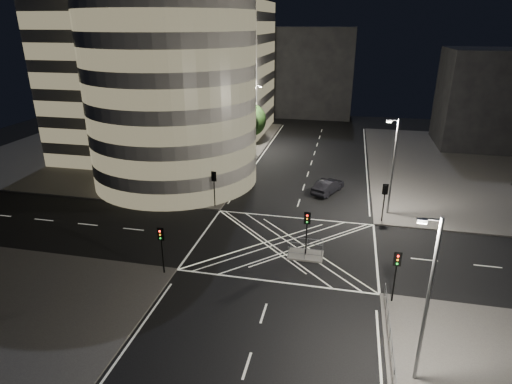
% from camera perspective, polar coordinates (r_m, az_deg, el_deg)
% --- Properties ---
extents(ground, '(120.00, 120.00, 0.00)m').
position_cam_1_polar(ground, '(39.22, 3.92, -7.09)').
color(ground, black).
rests_on(ground, ground).
extents(sidewalk_far_left, '(42.00, 42.00, 0.15)m').
position_cam_1_polar(sidewalk_far_left, '(72.23, -16.09, 5.79)').
color(sidewalk_far_left, '#4E4B49').
rests_on(sidewalk_far_left, ground).
extents(central_island, '(3.00, 2.00, 0.15)m').
position_cam_1_polar(central_island, '(37.69, 6.61, -8.35)').
color(central_island, slate).
rests_on(central_island, ground).
extents(office_tower_curved, '(30.00, 29.00, 27.20)m').
position_cam_1_polar(office_tower_curved, '(58.93, -13.83, 15.08)').
color(office_tower_curved, gray).
rests_on(office_tower_curved, sidewalk_far_left).
extents(office_block_rear, '(24.00, 16.00, 22.00)m').
position_cam_1_polar(office_block_rear, '(80.98, -7.30, 16.09)').
color(office_block_rear, gray).
rests_on(office_block_rear, sidewalk_far_left).
extents(building_right_far, '(14.00, 12.00, 15.00)m').
position_cam_1_polar(building_right_far, '(77.87, 28.58, 10.87)').
color(building_right_far, black).
rests_on(building_right_far, sidewalk_far_right).
extents(building_far_end, '(18.00, 8.00, 18.00)m').
position_cam_1_polar(building_far_end, '(92.99, 7.12, 15.48)').
color(building_far_end, black).
rests_on(building_far_end, ground).
extents(tree_a, '(4.01, 4.01, 6.61)m').
position_cam_1_polar(tree_a, '(47.89, -6.83, 4.03)').
color(tree_a, black).
rests_on(tree_a, sidewalk_far_left).
extents(tree_b, '(4.62, 4.62, 7.54)m').
position_cam_1_polar(tree_b, '(53.19, -4.78, 6.56)').
color(tree_b, black).
rests_on(tree_b, sidewalk_far_left).
extents(tree_c, '(4.37, 4.37, 7.53)m').
position_cam_1_polar(tree_c, '(58.74, -3.08, 8.19)').
color(tree_c, black).
rests_on(tree_c, sidewalk_far_left).
extents(tree_d, '(4.48, 4.48, 7.17)m').
position_cam_1_polar(tree_d, '(64.49, -1.66, 9.06)').
color(tree_d, black).
rests_on(tree_d, sidewalk_far_left).
extents(tree_e, '(4.43, 4.43, 6.46)m').
position_cam_1_polar(tree_e, '(70.34, -0.47, 9.57)').
color(tree_e, black).
rests_on(tree_e, sidewalk_far_left).
extents(traffic_signal_fl, '(0.55, 0.22, 4.00)m').
position_cam_1_polar(traffic_signal_fl, '(45.90, -5.61, 1.28)').
color(traffic_signal_fl, black).
rests_on(traffic_signal_fl, sidewalk_far_left).
extents(traffic_signal_nl, '(0.55, 0.22, 4.00)m').
position_cam_1_polar(traffic_signal_nl, '(34.35, -12.50, -6.52)').
color(traffic_signal_nl, black).
rests_on(traffic_signal_nl, sidewalk_near_left).
extents(traffic_signal_fr, '(0.55, 0.22, 4.00)m').
position_cam_1_polar(traffic_signal_fr, '(44.05, 16.77, -0.48)').
color(traffic_signal_fr, black).
rests_on(traffic_signal_fr, sidewalk_far_right).
extents(traffic_signal_nr, '(0.55, 0.22, 4.00)m').
position_cam_1_polar(traffic_signal_nr, '(31.85, 18.20, -9.56)').
color(traffic_signal_nr, black).
rests_on(traffic_signal_nr, sidewalk_near_right).
extents(traffic_signal_island, '(0.55, 0.22, 4.00)m').
position_cam_1_polar(traffic_signal_island, '(36.36, 6.80, -4.47)').
color(traffic_signal_island, black).
rests_on(traffic_signal_island, central_island).
extents(street_lamp_left_near, '(1.25, 0.25, 10.00)m').
position_cam_1_polar(street_lamp_left_near, '(49.99, -4.62, 6.19)').
color(street_lamp_left_near, slate).
rests_on(street_lamp_left_near, sidewalk_far_left).
extents(street_lamp_left_far, '(1.25, 0.25, 10.00)m').
position_cam_1_polar(street_lamp_left_far, '(66.94, -0.14, 10.24)').
color(street_lamp_left_far, slate).
rests_on(street_lamp_left_far, sidewalk_far_left).
extents(street_lamp_right_far, '(1.25, 0.25, 10.00)m').
position_cam_1_polar(street_lamp_right_far, '(45.32, 17.76, 3.56)').
color(street_lamp_right_far, slate).
rests_on(street_lamp_right_far, sidewalk_far_right).
extents(street_lamp_right_near, '(1.25, 0.25, 10.00)m').
position_cam_1_polar(street_lamp_right_near, '(24.55, 21.83, -12.96)').
color(street_lamp_right_near, slate).
rests_on(street_lamp_right_near, sidewalk_near_right).
extents(railing_near_right, '(0.06, 11.70, 1.10)m').
position_cam_1_polar(railing_near_right, '(28.69, 17.53, -18.79)').
color(railing_near_right, slate).
rests_on(railing_near_right, sidewalk_near_right).
extents(railing_island_south, '(2.80, 0.06, 1.10)m').
position_cam_1_polar(railing_island_south, '(36.60, 6.50, -8.19)').
color(railing_island_south, slate).
rests_on(railing_island_south, central_island).
extents(railing_island_north, '(2.80, 0.06, 1.10)m').
position_cam_1_polar(railing_island_north, '(38.17, 6.80, -6.87)').
color(railing_island_north, slate).
rests_on(railing_island_north, central_island).
extents(sedan, '(3.76, 5.41, 1.69)m').
position_cam_1_polar(sedan, '(51.16, 9.57, 0.78)').
color(sedan, black).
rests_on(sedan, ground).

